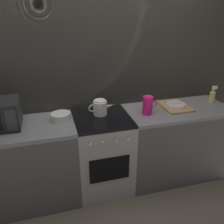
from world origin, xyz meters
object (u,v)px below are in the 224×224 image
Objects in this scene: mixing_bowl at (61,117)px; dish_pile at (175,106)px; stove_unit at (103,153)px; kettle at (100,107)px; pitcher at (148,105)px; spray_bottle at (212,96)px.

dish_pile is at bearing 0.02° from mixing_bowl.
stove_unit is 1.00m from dish_pile.
pitcher reaches higher than kettle.
pitcher is 0.50× the size of dish_pile.
mixing_bowl is (-0.42, 0.05, 0.49)m from stove_unit.
spray_bottle reaches higher than stove_unit.
mixing_bowl is at bearing -179.31° from spray_bottle.
stove_unit is 4.43× the size of spray_bottle.
spray_bottle is (1.39, -0.01, -0.00)m from kettle.
spray_bottle reaches higher than kettle.
kettle is (-0.00, 0.08, 0.53)m from stove_unit.
spray_bottle is (1.39, 0.07, 0.53)m from stove_unit.
kettle is 0.89m from dish_pile.
spray_bottle is (0.90, 0.11, -0.02)m from pitcher.
stove_unit is at bearing 175.48° from pitcher.
pitcher is at bearing -173.09° from spray_bottle.
spray_bottle reaches higher than pitcher.
mixing_bowl is 0.93m from pitcher.
pitcher is 0.41m from dish_pile.
pitcher reaches higher than dish_pile.
kettle reaches higher than stove_unit.
kettle is 0.71× the size of dish_pile.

